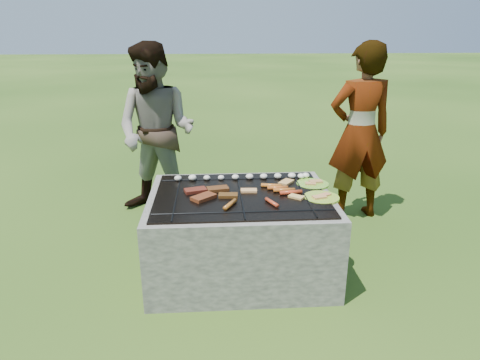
% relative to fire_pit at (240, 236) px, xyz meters
% --- Properties ---
extents(lawn, '(60.00, 60.00, 0.00)m').
position_rel_fire_pit_xyz_m(lawn, '(0.00, 0.00, -0.28)').
color(lawn, '#224210').
rests_on(lawn, ground).
extents(fire_pit, '(1.30, 1.00, 0.62)m').
position_rel_fire_pit_xyz_m(fire_pit, '(0.00, 0.00, 0.00)').
color(fire_pit, '#A49E91').
rests_on(fire_pit, ground).
extents(mushrooms, '(1.06, 0.07, 0.04)m').
position_rel_fire_pit_xyz_m(mushrooms, '(0.09, 0.32, 0.35)').
color(mushrooms, beige).
rests_on(mushrooms, fire_pit).
extents(pork_slabs, '(0.39, 0.31, 0.02)m').
position_rel_fire_pit_xyz_m(pork_slabs, '(-0.22, 0.01, 0.34)').
color(pork_slabs, maroon).
rests_on(pork_slabs, fire_pit).
extents(sausages, '(0.57, 0.44, 0.03)m').
position_rel_fire_pit_xyz_m(sausages, '(0.22, -0.04, 0.34)').
color(sausages, orange).
rests_on(sausages, fire_pit).
extents(bread_on_grate, '(0.44, 0.43, 0.02)m').
position_rel_fire_pit_xyz_m(bread_on_grate, '(0.27, 0.08, 0.34)').
color(bread_on_grate, '#E0B373').
rests_on(bread_on_grate, fire_pit).
extents(plate_far, '(0.31, 0.31, 0.03)m').
position_rel_fire_pit_xyz_m(plate_far, '(0.56, 0.18, 0.33)').
color(plate_far, '#BCD031').
rests_on(plate_far, fire_pit).
extents(plate_near, '(0.29, 0.29, 0.03)m').
position_rel_fire_pit_xyz_m(plate_near, '(0.56, -0.10, 0.33)').
color(plate_near, yellow).
rests_on(plate_near, fire_pit).
extents(cook, '(0.63, 0.45, 1.63)m').
position_rel_fire_pit_xyz_m(cook, '(1.16, 0.94, 0.53)').
color(cook, '#A39687').
rests_on(cook, ground).
extents(bystander, '(0.96, 0.86, 1.62)m').
position_rel_fire_pit_xyz_m(bystander, '(-0.71, 1.14, 0.53)').
color(bystander, '#A8988C').
rests_on(bystander, ground).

